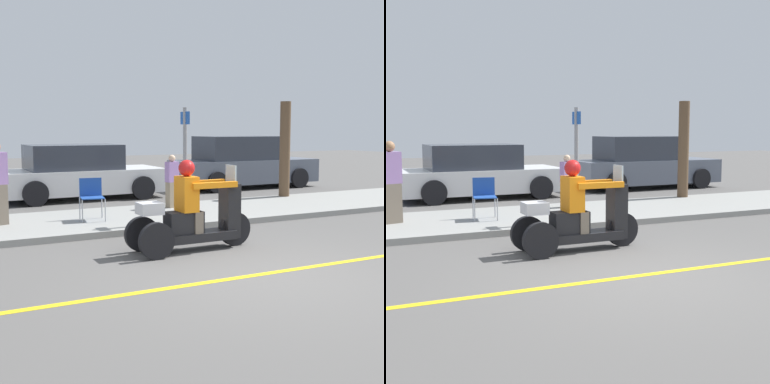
% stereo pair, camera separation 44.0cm
% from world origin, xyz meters
% --- Properties ---
extents(ground_plane, '(60.00, 60.00, 0.00)m').
position_xyz_m(ground_plane, '(0.00, 0.00, 0.00)').
color(ground_plane, '#565451').
extents(lane_stripe, '(24.00, 0.12, 0.01)m').
position_xyz_m(lane_stripe, '(-0.17, 0.00, 0.00)').
color(lane_stripe, gold).
rests_on(lane_stripe, ground).
extents(sidewalk_strip, '(28.00, 2.80, 0.12)m').
position_xyz_m(sidewalk_strip, '(0.00, 4.60, 0.06)').
color(sidewalk_strip, gray).
rests_on(sidewalk_strip, ground).
extents(motorcycle_trike, '(2.08, 0.69, 1.44)m').
position_xyz_m(motorcycle_trike, '(-0.17, 1.68, 0.52)').
color(motorcycle_trike, black).
rests_on(motorcycle_trike, ground).
extents(spectator_by_tree, '(0.42, 0.31, 1.57)m').
position_xyz_m(spectator_by_tree, '(-2.69, 4.77, 0.88)').
color(spectator_by_tree, '#726656').
rests_on(spectator_by_tree, sidewalk_strip).
extents(spectator_end_of_line, '(0.32, 0.23, 1.21)m').
position_xyz_m(spectator_end_of_line, '(1.18, 5.29, 0.70)').
color(spectator_end_of_line, gray).
rests_on(spectator_end_of_line, sidewalk_strip).
extents(folding_chair_curbside, '(0.53, 0.53, 0.82)m').
position_xyz_m(folding_chair_curbside, '(-0.95, 4.53, 0.62)').
color(folding_chair_curbside, '#A5A8AD').
rests_on(folding_chair_curbside, sidewalk_strip).
extents(parked_car_lot_left, '(4.40, 2.10, 1.49)m').
position_xyz_m(parked_car_lot_left, '(-0.07, 8.64, 0.70)').
color(parked_car_lot_left, silver).
rests_on(parked_car_lot_left, ground).
extents(parked_car_lot_center, '(4.74, 1.95, 1.67)m').
position_xyz_m(parked_car_lot_center, '(5.41, 8.93, 0.78)').
color(parked_car_lot_center, slate).
rests_on(parked_car_lot_center, ground).
extents(tree_trunk, '(0.28, 0.28, 2.51)m').
position_xyz_m(tree_trunk, '(4.70, 5.77, 1.37)').
color(tree_trunk, brown).
rests_on(tree_trunk, sidewalk_strip).
extents(street_sign, '(0.08, 0.36, 2.20)m').
position_xyz_m(street_sign, '(0.59, 3.45, 1.32)').
color(street_sign, gray).
rests_on(street_sign, sidewalk_strip).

